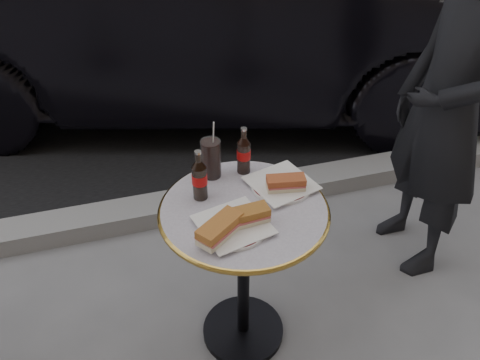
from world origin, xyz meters
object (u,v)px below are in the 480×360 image
object	(u,v)px
cola_bottle_left	(199,175)
cola_bottle_right	(244,150)
pedestrian	(447,112)
parked_car	(205,9)
plate_right	(281,185)
cola_glass	(211,158)
bistro_table	(243,277)
plate_left	(233,226)

from	to	relation	value
cola_bottle_left	cola_bottle_right	world-z (taller)	cola_bottle_left
pedestrian	parked_car	bearing A→B (deg)	-161.26
plate_right	cola_glass	bearing A→B (deg)	149.04
plate_right	cola_glass	world-z (taller)	cola_glass
cola_bottle_right	cola_glass	bearing A→B (deg)	176.16
bistro_table	pedestrian	world-z (taller)	pedestrian
pedestrian	cola_bottle_right	bearing A→B (deg)	-86.74
pedestrian	plate_right	bearing A→B (deg)	-77.38
parked_car	cola_bottle_left	bearing A→B (deg)	-177.20
plate_left	parked_car	distance (m)	2.36
cola_bottle_left	cola_glass	size ratio (longest dim) A/B	1.27
plate_left	parked_car	bearing A→B (deg)	79.32
cola_glass	pedestrian	xyz separation A→B (m)	(1.07, 0.03, 0.02)
cola_bottle_left	cola_glass	xyz separation A→B (m)	(0.07, 0.12, -0.02)
plate_right	parked_car	xyz separation A→B (m)	(0.20, 2.15, 0.04)
plate_right	cola_glass	xyz separation A→B (m)	(-0.24, 0.14, 0.07)
cola_glass	bistro_table	bearing A→B (deg)	-73.99
cola_glass	plate_left	bearing A→B (deg)	-90.22
cola_glass	pedestrian	size ratio (longest dim) A/B	0.10
plate_right	cola_bottle_left	distance (m)	0.32
bistro_table	plate_right	xyz separation A→B (m)	(0.17, 0.08, 0.37)
cola_bottle_right	parked_car	world-z (taller)	parked_car
cola_bottle_left	cola_glass	distance (m)	0.14
cola_glass	parked_car	bearing A→B (deg)	77.71
bistro_table	plate_right	size ratio (longest dim) A/B	3.12
plate_right	parked_car	bearing A→B (deg)	84.71
bistro_table	cola_bottle_right	bearing A→B (deg)	73.55
bistro_table	cola_glass	bearing A→B (deg)	106.01
pedestrian	cola_glass	bearing A→B (deg)	-87.48
plate_left	cola_glass	size ratio (longest dim) A/B	1.48
plate_right	pedestrian	size ratio (longest dim) A/B	0.14
plate_left	cola_bottle_left	bearing A→B (deg)	109.87
bistro_table	parked_car	xyz separation A→B (m)	(0.37, 2.23, 0.41)
plate_left	cola_bottle_left	world-z (taller)	cola_bottle_left
parked_car	cola_glass	bearing A→B (deg)	-176.05
cola_bottle_left	pedestrian	bearing A→B (deg)	7.60
bistro_table	plate_right	bearing A→B (deg)	25.48
bistro_table	plate_right	world-z (taller)	plate_right
cola_bottle_left	bistro_table	bearing A→B (deg)	-36.91
bistro_table	cola_glass	size ratio (longest dim) A/B	4.58
plate_left	plate_right	size ratio (longest dim) A/B	1.01
cola_bottle_left	pedestrian	world-z (taller)	pedestrian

